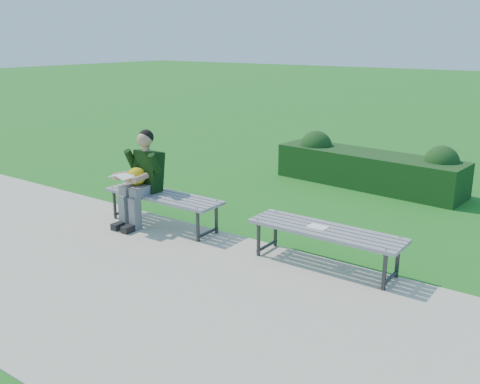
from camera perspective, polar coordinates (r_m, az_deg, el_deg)
name	(u,v)px	position (r m, az deg, el deg)	size (l,w,h in m)	color
ground	(247,239)	(7.03, 0.72, -5.02)	(80.00, 80.00, 0.00)	#2A6520
walkway	(152,287)	(5.80, -9.39, -9.95)	(30.00, 3.50, 0.02)	#A9A48E
hedge	(368,166)	(9.68, 13.53, 2.67)	(3.38, 1.12, 0.87)	#183E11
bench_left	(163,198)	(7.41, -8.22, -0.66)	(1.80, 0.50, 0.46)	gray
bench_right	(325,233)	(6.12, 9.10, -4.38)	(1.80, 0.50, 0.46)	gray
seated_boy	(141,175)	(7.47, -10.48, 1.76)	(0.56, 0.76, 1.31)	gray
paper_sheet	(318,227)	(6.14, 8.29, -3.69)	(0.22, 0.16, 0.01)	white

